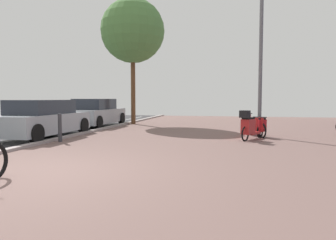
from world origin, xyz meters
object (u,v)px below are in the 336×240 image
Objects in this scene: scooter_near at (250,126)px; bollard_far at (60,128)px; scooter_mid at (255,126)px; parked_car_near at (43,119)px; parked_car_far at (96,113)px; street_tree at (133,31)px; lamp_post at (261,49)px.

scooter_near is 1.69× the size of bollard_far.
bollard_far is at bearing -154.84° from scooter_mid.
parked_car_near is 4.76m from parked_car_far.
parked_car_near is 0.61× the size of street_tree.
scooter_near is at bearing -27.39° from parked_car_far.
lamp_post is 0.86× the size of street_tree.
lamp_post is 7.64m from bollard_far.
parked_car_far is at bearing 104.30° from bollard_far.
parked_car_near is 7.86m from street_tree.
parked_car_far is at bearing 160.09° from scooter_mid.
scooter_near is 6.36m from bollard_far.
scooter_mid is (0.24, 1.09, -0.07)m from scooter_near.
scooter_near is 0.38× the size of parked_car_near.
lamp_post reaches higher than bollard_far.
street_tree is at bearing 89.80° from bollard_far.
scooter_mid is at bearing 77.77° from scooter_near.
street_tree is at bearing 137.67° from scooter_near.
parked_car_far is at bearing -133.16° from street_tree.
street_tree reaches higher than scooter_mid.
street_tree is (-6.05, 5.51, 4.61)m from scooter_near.
lamp_post is (7.93, -2.80, 2.58)m from parked_car_far.
parked_car_near is 0.71× the size of lamp_post.
bollard_far is (-0.03, -7.39, -4.61)m from street_tree.
scooter_near is 0.27× the size of lamp_post.
street_tree is at bearing 78.11° from parked_car_near.
parked_car_near is (-7.63, -1.94, 0.26)m from scooter_mid.
lamp_post is at bearing 14.15° from parked_car_near.
parked_car_near reaches higher than bollard_far.
parked_car_far is (-7.55, 3.91, 0.19)m from scooter_near.
parked_car_far reaches higher than scooter_mid.
scooter_mid is at bearing 14.26° from parked_car_near.
scooter_mid is 7.88m from parked_car_near.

